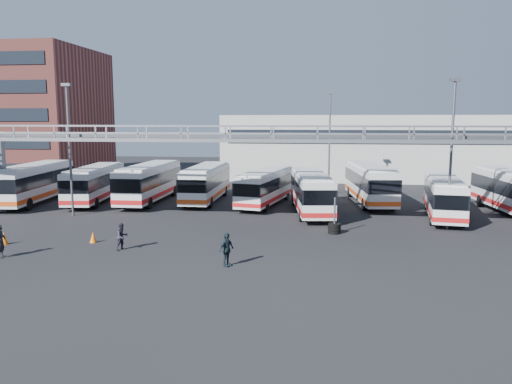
# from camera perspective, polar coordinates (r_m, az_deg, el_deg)

# --- Properties ---
(ground) EXTENTS (140.00, 140.00, 0.00)m
(ground) POSITION_cam_1_polar(r_m,az_deg,el_deg) (29.41, 0.81, -6.46)
(ground) COLOR black
(ground) RESTS_ON ground
(gantry) EXTENTS (51.40, 5.15, 7.10)m
(gantry) POSITION_cam_1_polar(r_m,az_deg,el_deg) (34.33, 2.00, 4.98)
(gantry) COLOR gray
(gantry) RESTS_ON ground
(apartment_building) EXTENTS (18.00, 15.00, 16.00)m
(apartment_building) POSITION_cam_1_polar(r_m,az_deg,el_deg) (69.20, -25.30, 7.93)
(apartment_building) COLOR brown
(apartment_building) RESTS_ON ground
(warehouse) EXTENTS (42.00, 14.00, 8.00)m
(warehouse) POSITION_cam_1_polar(r_m,az_deg,el_deg) (66.89, 15.11, 5.01)
(warehouse) COLOR #9E9E99
(warehouse) RESTS_ON ground
(light_pole_left) EXTENTS (0.70, 0.35, 10.21)m
(light_pole_left) POSITION_cam_1_polar(r_m,az_deg,el_deg) (41.13, -20.56, 5.31)
(light_pole_left) COLOR #4C4F54
(light_pole_left) RESTS_ON ground
(light_pole_mid) EXTENTS (0.70, 0.35, 10.21)m
(light_pole_mid) POSITION_cam_1_polar(r_m,az_deg,el_deg) (36.32, 21.46, 4.94)
(light_pole_mid) COLOR #4C4F54
(light_pole_mid) RESTS_ON ground
(light_pole_back) EXTENTS (0.70, 0.35, 10.21)m
(light_pole_back) POSITION_cam_1_polar(r_m,az_deg,el_deg) (50.27, 8.41, 6.19)
(light_pole_back) COLOR #4C4F54
(light_pole_back) RESTS_ON ground
(bus_0) EXTENTS (3.86, 11.78, 3.51)m
(bus_0) POSITION_cam_1_polar(r_m,az_deg,el_deg) (49.06, -24.05, 1.08)
(bus_0) COLOR silver
(bus_0) RESTS_ON ground
(bus_1) EXTENTS (3.82, 10.99, 3.27)m
(bus_1) POSITION_cam_1_polar(r_m,az_deg,el_deg) (47.66, -17.92, 1.04)
(bus_1) COLOR silver
(bus_1) RESTS_ON ground
(bus_2) EXTENTS (2.72, 11.40, 3.46)m
(bus_2) POSITION_cam_1_polar(r_m,az_deg,el_deg) (46.45, -12.08, 1.21)
(bus_2) COLOR silver
(bus_2) RESTS_ON ground
(bus_3) EXTENTS (2.66, 10.90, 3.30)m
(bus_3) POSITION_cam_1_polar(r_m,az_deg,el_deg) (45.96, -5.73, 1.17)
(bus_3) COLOR silver
(bus_3) RESTS_ON ground
(bus_4) EXTENTS (4.27, 10.46, 3.10)m
(bus_4) POSITION_cam_1_polar(r_m,az_deg,el_deg) (43.82, 1.13, 0.71)
(bus_4) COLOR silver
(bus_4) RESTS_ON ground
(bus_5) EXTENTS (3.90, 10.94, 3.25)m
(bus_5) POSITION_cam_1_polar(r_m,az_deg,el_deg) (40.29, 6.33, 0.12)
(bus_5) COLOR silver
(bus_5) RESTS_ON ground
(bus_6) EXTENTS (3.92, 11.66, 3.47)m
(bus_6) POSITION_cam_1_polar(r_m,az_deg,el_deg) (45.89, 12.89, 1.11)
(bus_6) COLOR silver
(bus_6) RESTS_ON ground
(bus_7) EXTENTS (3.69, 10.39, 3.09)m
(bus_7) POSITION_cam_1_polar(r_m,az_deg,el_deg) (40.78, 20.68, -0.40)
(bus_7) COLOR silver
(bus_7) RESTS_ON ground
(pedestrian_a) EXTENTS (0.61, 0.77, 1.85)m
(pedestrian_a) POSITION_cam_1_polar(r_m,az_deg,el_deg) (30.64, -27.14, -5.01)
(pedestrian_a) COLOR black
(pedestrian_a) RESTS_ON ground
(pedestrian_b) EXTENTS (0.91, 0.96, 1.58)m
(pedestrian_b) POSITION_cam_1_polar(r_m,az_deg,el_deg) (29.91, -15.06, -4.94)
(pedestrian_b) COLOR #2A2331
(pedestrian_b) RESTS_ON ground
(pedestrian_d) EXTENTS (0.89, 1.11, 1.76)m
(pedestrian_d) POSITION_cam_1_polar(r_m,az_deg,el_deg) (25.76, -3.40, -6.59)
(pedestrian_d) COLOR #18242C
(pedestrian_d) RESTS_ON ground
(cone_left) EXTENTS (0.62, 0.62, 0.76)m
(cone_left) POSITION_cam_1_polar(r_m,az_deg,el_deg) (33.82, -26.85, -4.75)
(cone_left) COLOR orange
(cone_left) RESTS_ON ground
(cone_right) EXTENTS (0.44, 0.44, 0.65)m
(cone_right) POSITION_cam_1_polar(r_m,az_deg,el_deg) (32.30, -18.13, -4.94)
(cone_right) COLOR orange
(cone_right) RESTS_ON ground
(tire_stack) EXTENTS (0.84, 0.84, 2.41)m
(tire_stack) POSITION_cam_1_polar(r_m,az_deg,el_deg) (33.51, 8.95, -4.01)
(tire_stack) COLOR black
(tire_stack) RESTS_ON ground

